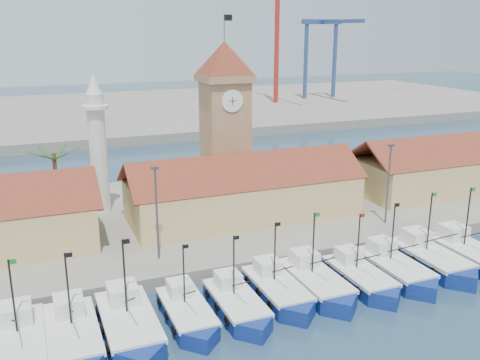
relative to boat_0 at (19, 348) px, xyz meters
name	(u,v)px	position (x,y,z in m)	size (l,w,h in m)	color
ground	(333,307)	(24.52, -2.14, -0.79)	(400.00, 400.00, 0.00)	#1D344F
quay	(231,212)	(24.52, 21.86, -0.04)	(140.00, 32.00, 1.50)	gray
terminal	(116,112)	(24.52, 107.86, 0.21)	(240.00, 80.00, 2.00)	gray
boat_0	(19,348)	(0.00, 0.00, 0.00)	(3.69, 10.10, 7.64)	navy
boat_1	(73,339)	(3.71, -0.28, 0.00)	(3.69, 10.11, 7.65)	navy
boat_2	(130,328)	(7.82, -0.29, 0.04)	(3.89, 10.66, 8.07)	navy
boat_3	(188,315)	(12.47, 0.08, -0.09)	(3.26, 8.93, 6.76)	navy
boat_4	(238,306)	(16.65, -0.14, -0.07)	(3.35, 9.19, 6.95)	navy
boat_5	(279,292)	(20.82, 0.82, -0.05)	(3.47, 9.50, 7.19)	navy
boat_6	(317,284)	(24.56, 0.75, -0.01)	(3.66, 10.03, 7.59)	navy
boat_7	(362,279)	(28.89, 0.24, -0.06)	(3.42, 9.36, 7.08)	navy
boat_8	(396,270)	(32.88, 0.48, -0.01)	(3.63, 9.94, 7.52)	navy
boat_9	(432,261)	(37.45, 0.84, 0.03)	(3.82, 10.46, 7.91)	navy
boat_10	(471,256)	(41.73, 0.31, 0.05)	(3.90, 10.69, 8.09)	navy
hall_center	(244,196)	(24.52, 17.86, 3.20)	(27.04, 10.13, 7.61)	tan
hall_right	(459,169)	(56.52, 17.86, 3.20)	(31.20, 10.13, 7.61)	tan
clock_tower	(225,119)	(24.52, 23.86, 11.17)	(5.80, 5.80, 22.70)	tan
minaret	(98,144)	(9.52, 25.86, 8.94)	(3.00, 3.00, 16.30)	silver
palm_tree	(56,181)	(4.52, 23.86, 5.46)	(5.60, 5.03, 8.39)	brown
lamp_posts	(278,194)	(25.02, 9.86, 5.69)	(80.70, 0.25, 9.03)	#3F3F44
crane_red_right	(280,13)	(69.37, 101.39, 25.91)	(1.00, 33.54, 44.39)	red
gantry	(327,37)	(86.52, 104.51, 19.25)	(13.00, 22.00, 23.20)	navy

